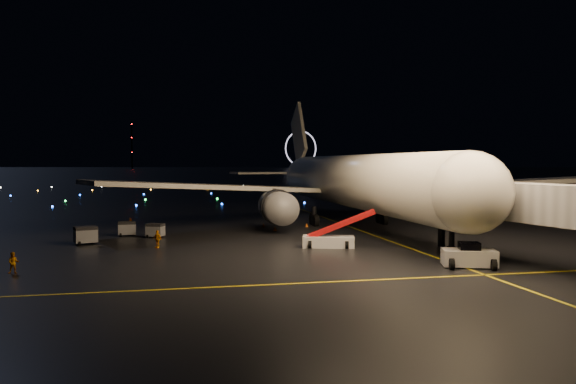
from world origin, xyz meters
name	(u,v)px	position (x,y,z in m)	size (l,w,h in m)	color
ground	(187,176)	(0.00, 300.00, 0.00)	(2000.00, 2000.00, 0.00)	black
lane_centre	(367,233)	(12.00, 15.00, 0.01)	(0.25, 80.00, 0.02)	yellow
lane_cross	(252,285)	(-5.00, -10.00, 0.01)	(60.00, 0.25, 0.02)	yellow
airliner	(345,153)	(12.64, 25.36, 9.44)	(66.67, 63.33, 18.89)	silver
pushback_tug	(469,254)	(12.54, -6.82, 0.97)	(4.06, 2.13, 1.93)	silver
belt_loader	(328,229)	(4.58, 5.18, 1.74)	(7.19, 1.96, 3.49)	silver
crew_b	(13,263)	(-21.58, -2.32, 0.79)	(0.77, 0.60, 1.59)	#FA9C0C
crew_c	(157,239)	(-11.51, 8.29, 0.85)	(0.99, 0.41, 1.70)	#FA9C0C
safety_cone_0	(275,229)	(1.93, 18.95, 0.26)	(0.46, 0.46, 0.52)	orange
safety_cone_1	(307,225)	(6.69, 22.39, 0.24)	(0.43, 0.43, 0.49)	orange
safety_cone_2	(263,225)	(1.21, 23.02, 0.24)	(0.43, 0.43, 0.49)	orange
safety_cone_3	(130,219)	(-15.72, 34.33, 0.24)	(0.42, 0.42, 0.48)	orange
ferris_wheel	(301,150)	(170.00, 720.00, 26.00)	(50.00, 4.00, 52.00)	black
radio_mast	(132,145)	(-60.00, 740.00, 32.00)	(1.80, 1.80, 64.00)	black
taxiway_lights	(209,192)	(0.00, 106.00, 0.18)	(164.00, 92.00, 0.36)	black
baggage_cart_0	(155,231)	(-11.88, 15.84, 0.75)	(1.76, 1.23, 1.50)	gray
baggage_cart_1	(127,229)	(-14.98, 17.88, 0.79)	(1.87, 1.31, 1.59)	gray
baggage_cart_2	(86,235)	(-18.55, 12.06, 0.89)	(2.10, 1.47, 1.78)	gray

